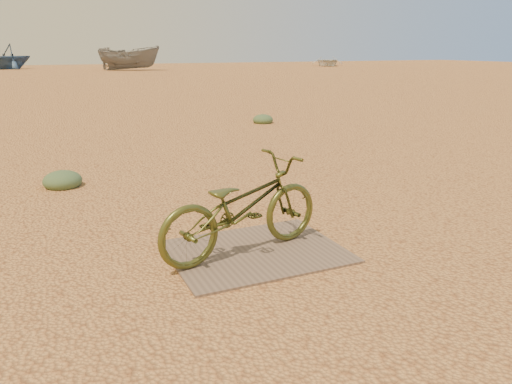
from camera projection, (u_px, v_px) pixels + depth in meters
name	position (u px, v px, depth m)	size (l,w,h in m)	color
ground	(306.00, 245.00, 5.11)	(120.00, 120.00, 0.00)	tan
plywood_board	(256.00, 252.00, 4.91)	(1.66, 1.30, 0.02)	brown
bicycle	(242.00, 207.00, 4.73)	(0.62, 1.78, 0.93)	#4A4F1F
boat_far_left	(8.00, 56.00, 46.03)	(3.75, 4.35, 2.29)	#33517B
boat_mid_right	(129.00, 58.00, 43.54)	(2.03, 5.40, 2.09)	slate
boat_far_right	(327.00, 61.00, 54.05)	(3.45, 4.83, 1.00)	silver
kale_a	(63.00, 186.00, 7.25)	(0.55, 0.55, 0.30)	#4D6442
kale_b	(263.00, 123.00, 13.34)	(0.54, 0.54, 0.30)	#4D6442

